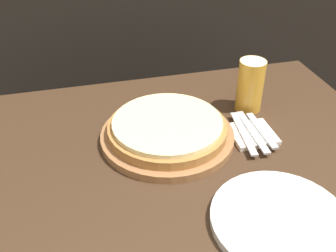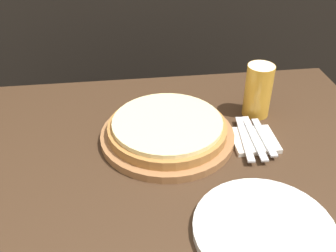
{
  "view_description": "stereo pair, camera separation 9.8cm",
  "coord_description": "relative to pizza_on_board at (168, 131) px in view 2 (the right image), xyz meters",
  "views": [
    {
      "loc": [
        -0.2,
        -0.7,
        1.34
      ],
      "look_at": [
        0.0,
        0.08,
        0.78
      ],
      "focal_mm": 42.0,
      "sensor_mm": 36.0,
      "label": 1
    },
    {
      "loc": [
        -0.1,
        -0.72,
        1.34
      ],
      "look_at": [
        0.0,
        0.08,
        0.78
      ],
      "focal_mm": 42.0,
      "sensor_mm": 36.0,
      "label": 2
    }
  ],
  "objects": [
    {
      "name": "beer_glass",
      "position": [
        0.26,
        0.09,
        0.05
      ],
      "size": [
        0.07,
        0.07,
        0.15
      ],
      "color": "gold",
      "rests_on": "dining_table"
    },
    {
      "name": "dinner_plate",
      "position": [
        0.14,
        -0.33,
        -0.02
      ],
      "size": [
        0.27,
        0.27,
        0.02
      ],
      "color": "silver",
      "rests_on": "dining_table"
    },
    {
      "name": "pizza_on_board",
      "position": [
        0.0,
        0.0,
        0.0
      ],
      "size": [
        0.34,
        0.34,
        0.06
      ],
      "color": "#99663D",
      "rests_on": "dining_table"
    },
    {
      "name": "spoon",
      "position": [
        0.24,
        -0.04,
        -0.01
      ],
      "size": [
        0.02,
        0.16,
        0.0
      ],
      "color": "silver",
      "rests_on": "napkin_stack"
    },
    {
      "name": "napkin_stack",
      "position": [
        0.21,
        -0.04,
        -0.02
      ],
      "size": [
        0.11,
        0.11,
        0.01
      ],
      "color": "white",
      "rests_on": "dining_table"
    },
    {
      "name": "dinner_knife",
      "position": [
        0.21,
        -0.04,
        -0.01
      ],
      "size": [
        0.02,
        0.19,
        0.0
      ],
      "color": "silver",
      "rests_on": "napkin_stack"
    },
    {
      "name": "fork",
      "position": [
        0.19,
        -0.04,
        -0.01
      ],
      "size": [
        0.04,
        0.19,
        0.0
      ],
      "color": "silver",
      "rests_on": "napkin_stack"
    }
  ]
}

